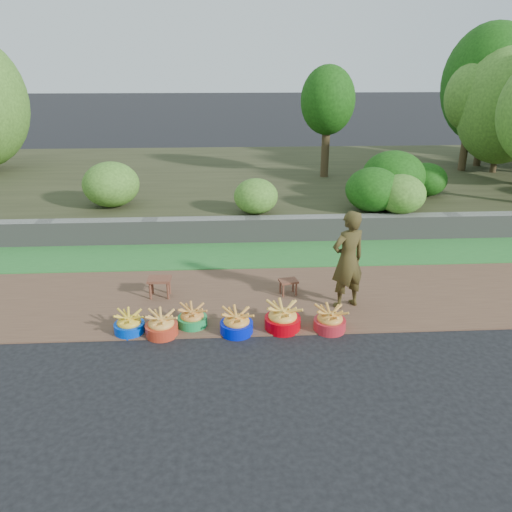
{
  "coord_description": "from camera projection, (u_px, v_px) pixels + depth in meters",
  "views": [
    {
      "loc": [
        -0.52,
        -6.29,
        3.73
      ],
      "look_at": [
        -0.09,
        1.3,
        0.75
      ],
      "focal_mm": 35.0,
      "sensor_mm": 36.0,
      "label": 1
    }
  ],
  "objects": [
    {
      "name": "stool_left",
      "position": [
        159.0,
        282.0,
        8.33
      ],
      "size": [
        0.39,
        0.3,
        0.34
      ],
      "rotation": [
        0.0,
        0.0,
        -0.03
      ],
      "color": "brown",
      "rests_on": "dirt_shoulder"
    },
    {
      "name": "basin_d",
      "position": [
        236.0,
        323.0,
        7.28
      ],
      "size": [
        0.48,
        0.48,
        0.36
      ],
      "color": "#0013D4",
      "rests_on": "ground"
    },
    {
      "name": "basin_f",
      "position": [
        330.0,
        320.0,
        7.36
      ],
      "size": [
        0.48,
        0.48,
        0.36
      ],
      "color": "#AE1F29",
      "rests_on": "ground"
    },
    {
      "name": "stool_right",
      "position": [
        288.0,
        283.0,
        8.42
      ],
      "size": [
        0.34,
        0.29,
        0.27
      ],
      "rotation": [
        0.0,
        0.0,
        0.21
      ],
      "color": "brown",
      "rests_on": "dirt_shoulder"
    },
    {
      "name": "grass_verge",
      "position": [
        255.0,
        254.0,
        10.25
      ],
      "size": [
        80.0,
        1.5,
        0.04
      ],
      "primitive_type": "cube",
      "color": "#2C7930",
      "rests_on": "ground"
    },
    {
      "name": "dirt_shoulder",
      "position": [
        261.0,
        298.0,
        8.39
      ],
      "size": [
        80.0,
        2.5,
        0.02
      ],
      "primitive_type": "cube",
      "color": "brown",
      "rests_on": "ground"
    },
    {
      "name": "ground_plane",
      "position": [
        267.0,
        336.0,
        7.24
      ],
      "size": [
        120.0,
        120.0,
        0.0
      ],
      "primitive_type": "plane",
      "color": "black",
      "rests_on": "ground"
    },
    {
      "name": "basin_a",
      "position": [
        129.0,
        324.0,
        7.28
      ],
      "size": [
        0.44,
        0.44,
        0.33
      ],
      "color": "#003BD7",
      "rests_on": "ground"
    },
    {
      "name": "basin_e",
      "position": [
        283.0,
        318.0,
        7.38
      ],
      "size": [
        0.53,
        0.53,
        0.4
      ],
      "color": "#BC000B",
      "rests_on": "ground"
    },
    {
      "name": "basin_b",
      "position": [
        161.0,
        325.0,
        7.22
      ],
      "size": [
        0.47,
        0.47,
        0.35
      ],
      "color": "#B2321C",
      "rests_on": "ground"
    },
    {
      "name": "vegetation",
      "position": [
        380.0,
        103.0,
        13.88
      ],
      "size": [
        31.38,
        8.15,
        4.43
      ],
      "color": "#3C2F1B",
      "rests_on": "earth_bank"
    },
    {
      "name": "retaining_wall",
      "position": [
        253.0,
        230.0,
        10.95
      ],
      "size": [
        80.0,
        0.35,
        0.55
      ],
      "primitive_type": "cube",
      "color": "slate",
      "rests_on": "ground"
    },
    {
      "name": "earth_bank",
      "position": [
        245.0,
        181.0,
        15.51
      ],
      "size": [
        80.0,
        10.0,
        0.5
      ],
      "primitive_type": "cube",
      "color": "#34371F",
      "rests_on": "ground"
    },
    {
      "name": "basin_c",
      "position": [
        192.0,
        317.0,
        7.46
      ],
      "size": [
        0.44,
        0.44,
        0.33
      ],
      "color": "#1B9045",
      "rests_on": "ground"
    },
    {
      "name": "vendor_woman",
      "position": [
        348.0,
        260.0,
        7.81
      ],
      "size": [
        0.69,
        0.58,
        1.6
      ],
      "primitive_type": "imported",
      "rotation": [
        0.0,
        0.0,
        3.53
      ],
      "color": "black",
      "rests_on": "dirt_shoulder"
    }
  ]
}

